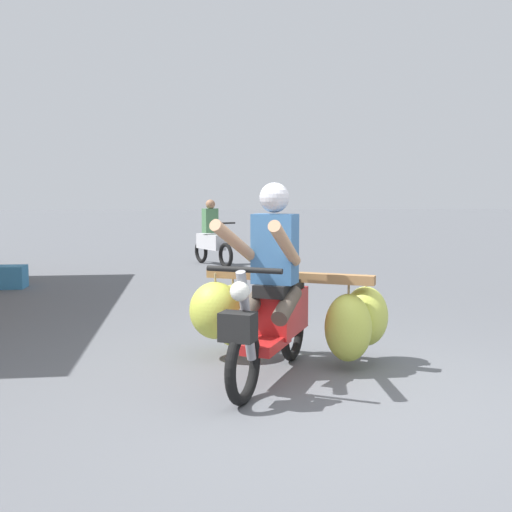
{
  "coord_description": "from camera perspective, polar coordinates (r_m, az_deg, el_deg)",
  "views": [
    {
      "loc": [
        -1.09,
        -3.86,
        1.47
      ],
      "look_at": [
        -0.43,
        1.71,
        0.9
      ],
      "focal_mm": 41.32,
      "sensor_mm": 36.0,
      "label": 1
    }
  ],
  "objects": [
    {
      "name": "produce_crate",
      "position": [
        10.26,
        -22.94,
        -1.88
      ],
      "size": [
        0.56,
        0.4,
        0.36
      ],
      "primitive_type": "cube",
      "color": "teal",
      "rests_on": "ground"
    },
    {
      "name": "ground_plane",
      "position": [
        4.27,
        8.69,
        -14.39
      ],
      "size": [
        120.0,
        120.0,
        0.0
      ],
      "primitive_type": "plane",
      "color": "#56595E"
    },
    {
      "name": "motorbike_main_loaded",
      "position": [
        5.07,
        2.14,
        -5.1
      ],
      "size": [
        1.86,
        2.0,
        1.58
      ],
      "color": "black",
      "rests_on": "ground"
    },
    {
      "name": "motorbike_distant_ahead_left",
      "position": [
        12.61,
        -4.35,
        1.69
      ],
      "size": [
        0.84,
        1.49,
        1.4
      ],
      "color": "black",
      "rests_on": "ground"
    }
  ]
}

